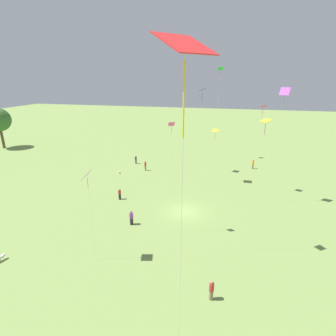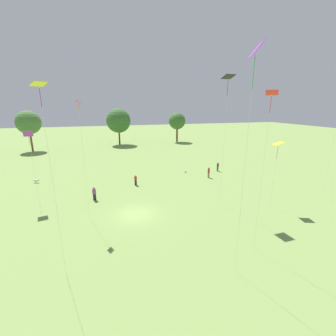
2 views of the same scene
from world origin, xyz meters
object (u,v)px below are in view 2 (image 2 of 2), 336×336
(kite_6, at_px, (255,60))
(dog_0, at_px, (36,180))
(kite_1, at_px, (271,102))
(kite_2, at_px, (79,112))
(kite_4, at_px, (228,81))
(person_3, at_px, (94,194))
(person_2, at_px, (218,167))
(person_1, at_px, (209,172))
(picnic_bag_0, at_px, (185,171))
(kite_3, at_px, (278,145))
(person_0, at_px, (136,180))
(kite_7, at_px, (28,136))
(kite_5, at_px, (41,98))

(kite_6, distance_m, dog_0, 35.59)
(kite_1, distance_m, kite_2, 16.94)
(kite_1, distance_m, kite_4, 9.05)
(person_3, bearing_deg, kite_4, -28.95)
(kite_2, bearing_deg, person_2, -40.74)
(person_3, relative_size, kite_6, 0.11)
(person_1, xyz_separation_m, person_3, (-18.46, -4.43, -0.06))
(picnic_bag_0, bearing_deg, kite_2, -140.31)
(kite_3, distance_m, kite_4, 9.23)
(kite_3, bearing_deg, person_0, -71.24)
(kite_7, xyz_separation_m, picnic_bag_0, (22.54, 7.52, -8.33))
(person_3, height_order, kite_6, kite_6)
(person_0, xyz_separation_m, picnic_bag_0, (9.83, 4.44, -0.66))
(kite_2, xyz_separation_m, picnic_bag_0, (16.23, 13.47, -11.14))
(person_1, bearing_deg, kite_3, 69.99)
(kite_5, xyz_separation_m, kite_7, (-5.03, 14.50, -3.84))
(person_0, distance_m, kite_4, 19.14)
(kite_5, xyz_separation_m, dog_0, (-7.37, 23.18, -11.95))
(person_0, height_order, kite_1, kite_1)
(person_0, distance_m, person_1, 12.50)
(kite_6, xyz_separation_m, dog_0, (-19.39, 26.35, -14.02))
(person_1, relative_size, kite_3, 0.23)
(person_0, bearing_deg, kite_5, -175.77)
(person_3, relative_size, kite_5, 0.13)
(person_0, distance_m, dog_0, 16.06)
(kite_5, bearing_deg, person_2, -130.22)
(kite_7, bearing_deg, kite_5, 141.85)
(kite_6, bearing_deg, dog_0, -78.00)
(person_3, bearing_deg, dog_0, 126.04)
(kite_1, xyz_separation_m, kite_3, (7.36, 6.75, -4.62))
(person_2, xyz_separation_m, kite_5, (-23.59, -21.06, 11.49))
(person_0, height_order, dog_0, person_0)
(kite_4, height_order, kite_6, kite_6)
(kite_1, bearing_deg, person_1, -19.50)
(picnic_bag_0, bearing_deg, kite_7, -161.55)
(kite_1, relative_size, kite_4, 0.86)
(person_2, distance_m, kite_2, 27.62)
(person_2, xyz_separation_m, kite_3, (-1.11, -15.49, 6.67))
(person_0, bearing_deg, picnic_bag_0, -37.89)
(kite_4, distance_m, kite_6, 11.57)
(person_3, xyz_separation_m, kite_4, (14.90, -6.00, 13.52))
(person_3, xyz_separation_m, kite_3, (20.77, -7.90, 6.66))
(person_0, height_order, kite_5, kite_5)
(dog_0, bearing_deg, person_3, 59.54)
(person_1, height_order, person_2, person_1)
(person_0, xyz_separation_m, kite_3, (14.80, -12.02, 6.70))
(person_2, distance_m, kite_1, 26.35)
(kite_2, xyz_separation_m, kite_7, (-6.31, 5.95, -2.81))
(person_3, relative_size, picnic_bag_0, 4.57)
(person_0, xyz_separation_m, kite_2, (-6.39, -9.03, 10.49))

